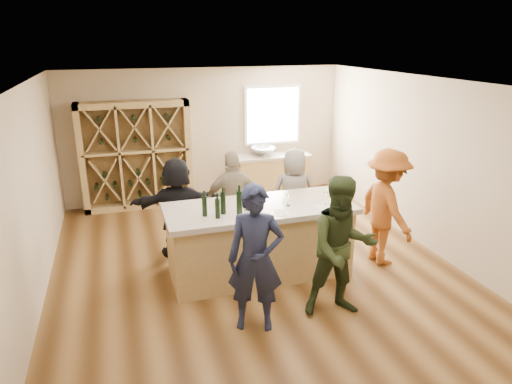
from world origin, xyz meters
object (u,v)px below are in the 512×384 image
object	(u,v)px
tasting_counter_base	(259,242)
sink	(263,151)
wine_bottle_c	(223,203)
person_far_right	(294,195)
person_far_left	(178,207)
wine_bottle_e	(248,200)
wine_bottle_d	(239,203)
person_near_right	(342,248)
person_far_mid	(234,202)
person_near_left	(256,259)
wine_bottle_b	(218,209)
wine_bottle_a	(205,206)
wine_rack	(136,156)
person_server	(386,207)

from	to	relation	value
tasting_counter_base	sink	bearing A→B (deg)	70.97
wine_bottle_c	person_far_right	xyz separation A→B (m)	(1.52, 1.16, -0.42)
tasting_counter_base	person_far_left	xyz separation A→B (m)	(-1.04, 1.02, 0.31)
wine_bottle_e	wine_bottle_d	bearing A→B (deg)	-143.50
tasting_counter_base	person_near_right	bearing A→B (deg)	-62.97
tasting_counter_base	person_far_mid	distance (m)	0.98
person_near_left	person_near_right	world-z (taller)	person_near_right
wine_bottle_c	person_near_right	distance (m)	1.72
wine_bottle_b	person_near_left	bearing A→B (deg)	-76.86
wine_bottle_e	person_near_right	world-z (taller)	person_near_right
wine_bottle_a	person_far_right	world-z (taller)	person_far_right
wine_rack	person_far_left	world-z (taller)	wine_rack
wine_bottle_b	person_near_left	distance (m)	1.05
wine_bottle_a	person_far_right	xyz separation A→B (m)	(1.78, 1.17, -0.41)
sink	wine_bottle_c	distance (m)	3.97
person_near_right	person_far_right	distance (m)	2.34
wine_bottle_c	wine_bottle_d	xyz separation A→B (m)	(0.21, -0.09, 0.01)
wine_bottle_b	person_far_left	world-z (taller)	person_far_left
wine_bottle_a	person_near_left	xyz separation A→B (m)	(0.38, -1.11, -0.31)
person_far_right	person_far_mid	bearing A→B (deg)	20.38
person_near_right	person_far_left	distance (m)	2.88
person_near_left	wine_bottle_c	bearing A→B (deg)	115.24
person_far_mid	wine_rack	bearing A→B (deg)	-56.91
tasting_counter_base	wine_bottle_c	xyz separation A→B (m)	(-0.57, -0.14, 0.73)
wine_bottle_a	wine_bottle_b	bearing A→B (deg)	-40.26
sink	wine_bottle_e	size ratio (longest dim) A/B	1.74
wine_bottle_b	person_far_left	bearing A→B (deg)	105.76
person_near_right	person_server	world-z (taller)	person_near_right
person_near_right	person_far_mid	bearing A→B (deg)	119.04
person_near_right	person_far_right	xyz separation A→B (m)	(0.29, 2.32, -0.10)
tasting_counter_base	person_near_left	bearing A→B (deg)	-109.60
wine_bottle_a	wine_bottle_b	distance (m)	0.20
wine_rack	person_server	world-z (taller)	wine_rack
person_server	person_far_mid	distance (m)	2.40
wine_bottle_b	person_near_left	xyz separation A→B (m)	(0.23, -0.98, -0.31)
sink	wine_bottle_e	bearing A→B (deg)	-111.33
wine_bottle_e	person_server	bearing A→B (deg)	-2.61
person_server	wine_rack	bearing A→B (deg)	42.01
person_near_right	person_far_left	world-z (taller)	person_near_right
sink	person_near_right	bearing A→B (deg)	-96.25
sink	person_server	distance (m)	3.71
wine_rack	sink	bearing A→B (deg)	-1.49
wine_bottle_e	person_near_right	bearing A→B (deg)	-54.12
tasting_counter_base	person_near_left	xyz separation A→B (m)	(-0.45, -1.26, 0.41)
wine_bottle_d	person_near_right	xyz separation A→B (m)	(1.02, -1.07, -0.33)
wine_bottle_a	wine_bottle_c	distance (m)	0.26
wine_bottle_c	wine_bottle_e	world-z (taller)	wine_bottle_e
sink	person_near_left	xyz separation A→B (m)	(-1.62, -4.67, -0.10)
wine_bottle_e	person_near_left	bearing A→B (deg)	-102.27
person_far_mid	person_near_left	bearing A→B (deg)	87.18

